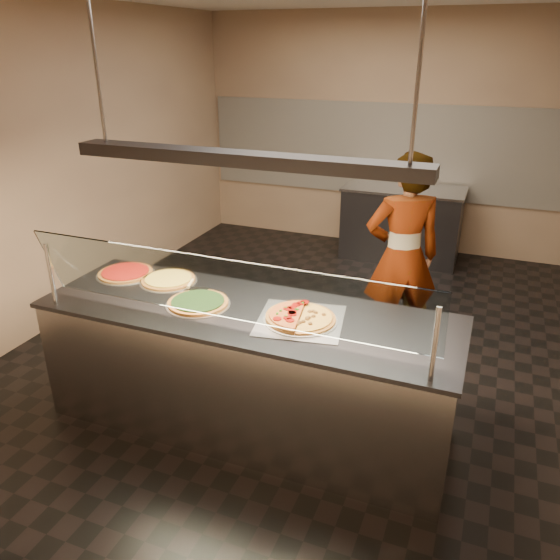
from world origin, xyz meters
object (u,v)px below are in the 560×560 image
at_px(heat_lamp_housing, 242,159).
at_px(pizza_cheese, 169,279).
at_px(pizza_tomato, 126,272).
at_px(prep_table, 401,223).
at_px(pizza_spatula, 194,286).
at_px(worker, 402,257).
at_px(sneeze_guard, 221,290).
at_px(half_pizza_pepperoni, 285,313).
at_px(half_pizza_sausage, 316,320).
at_px(pizza_spinach, 198,302).
at_px(perforated_tray, 300,320).
at_px(serving_counter, 248,368).

bearing_deg(heat_lamp_housing, pizza_cheese, 163.24).
distance_m(pizza_tomato, prep_table, 3.98).
xyz_separation_m(pizza_spatula, worker, (1.29, 1.30, -0.05)).
distance_m(sneeze_guard, half_pizza_pepperoni, 0.51).
bearing_deg(pizza_tomato, half_pizza_sausage, -8.08).
xyz_separation_m(half_pizza_sausage, pizza_spatula, (-1.00, 0.17, 0.00)).
bearing_deg(pizza_cheese, heat_lamp_housing, -16.76).
bearing_deg(worker, pizza_spinach, 25.80).
bearing_deg(pizza_cheese, half_pizza_pepperoni, -12.86).
bearing_deg(heat_lamp_housing, perforated_tray, -1.63).
xyz_separation_m(sneeze_guard, pizza_tomato, (-1.14, 0.56, -0.28)).
distance_m(sneeze_guard, worker, 1.99).
height_order(pizza_tomato, pizza_spatula, pizza_spatula).
distance_m(serving_counter, pizza_tomato, 1.26).
bearing_deg(pizza_spinach, serving_counter, 7.34).
bearing_deg(half_pizza_sausage, sneeze_guard, -146.59).
distance_m(pizza_spinach, heat_lamp_housing, 1.06).
height_order(pizza_spinach, prep_table, pizza_spinach).
relative_size(pizza_spinach, pizza_tomato, 1.00).
height_order(half_pizza_sausage, pizza_cheese, half_pizza_sausage).
bearing_deg(pizza_tomato, half_pizza_pepperoni, -9.22).
distance_m(serving_counter, pizza_spatula, 0.72).
bearing_deg(pizza_tomato, sneeze_guard, -26.29).
height_order(sneeze_guard, half_pizza_sausage, sneeze_guard).
bearing_deg(sneeze_guard, heat_lamp_housing, 90.00).
relative_size(pizza_cheese, worker, 0.24).
distance_m(pizza_tomato, worker, 2.30).
relative_size(pizza_cheese, pizza_spatula, 1.92).
xyz_separation_m(sneeze_guard, worker, (0.79, 1.80, -0.32)).
relative_size(half_pizza_pepperoni, pizza_tomato, 1.08).
height_order(perforated_tray, heat_lamp_housing, heat_lamp_housing).
relative_size(pizza_tomato, worker, 0.25).
bearing_deg(pizza_spatula, half_pizza_pepperoni, -12.42).
bearing_deg(half_pizza_pepperoni, worker, 70.87).
xyz_separation_m(pizza_spinach, pizza_cheese, (-0.41, 0.27, -0.00)).
xyz_separation_m(serving_counter, perforated_tray, (0.39, -0.01, 0.47)).
height_order(pizza_spinach, worker, worker).
distance_m(serving_counter, worker, 1.72).
xyz_separation_m(sneeze_guard, pizza_cheese, (-0.76, 0.57, -0.28)).
relative_size(perforated_tray, pizza_tomato, 1.42).
xyz_separation_m(prep_table, heat_lamp_housing, (-0.40, -3.86, 1.48)).
relative_size(half_pizza_sausage, pizza_cheese, 1.12).
xyz_separation_m(sneeze_guard, prep_table, (0.40, 4.20, -0.76)).
distance_m(pizza_cheese, heat_lamp_housing, 1.28).
bearing_deg(pizza_spinach, half_pizza_pepperoni, 3.10).
distance_m(perforated_tray, heat_lamp_housing, 1.09).
distance_m(half_pizza_sausage, prep_table, 3.90).
bearing_deg(pizza_spinach, sneeze_guard, -40.77).
height_order(prep_table, heat_lamp_housing, heat_lamp_housing).
bearing_deg(sneeze_guard, half_pizza_pepperoni, 49.31).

